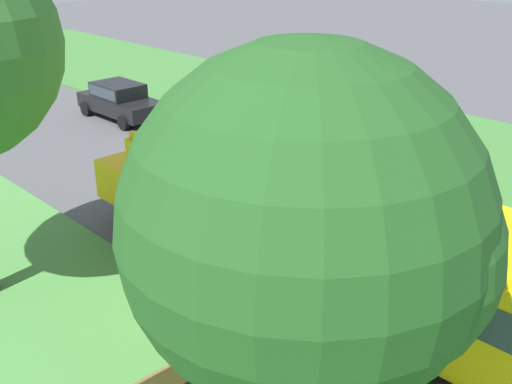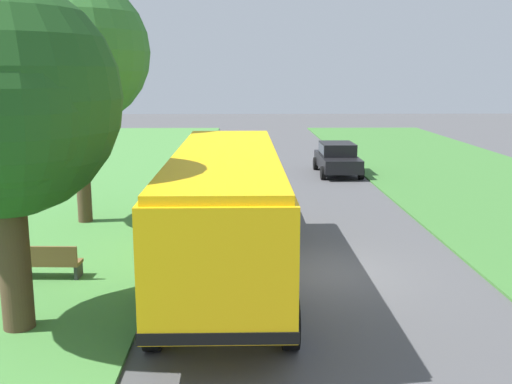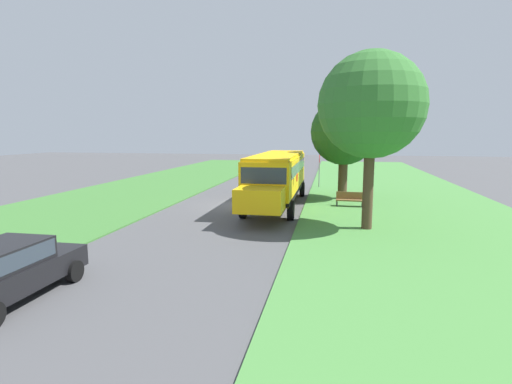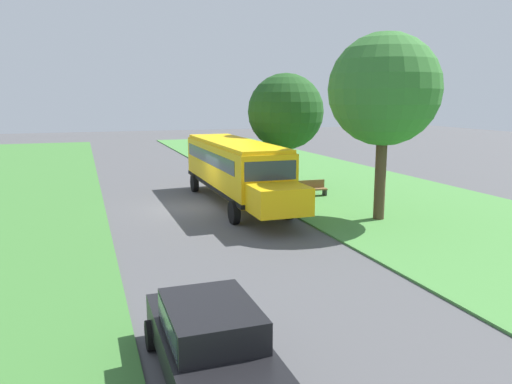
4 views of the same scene
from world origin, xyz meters
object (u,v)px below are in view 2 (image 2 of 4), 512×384
object	(u,v)px
school_bus	(227,201)
park_bench	(47,262)
oak_tree_roadside_mid	(81,52)
oak_tree_beside_bus	(3,103)
car_black_nearest	(337,157)

from	to	relation	value
school_bus	park_bench	world-z (taller)	school_bus
park_bench	oak_tree_roadside_mid	bearing A→B (deg)	93.88
oak_tree_beside_bus	oak_tree_roadside_mid	bearing A→B (deg)	95.47
car_black_nearest	oak_tree_beside_bus	size ratio (longest dim) A/B	0.66
school_bus	oak_tree_beside_bus	world-z (taller)	oak_tree_beside_bus
school_bus	park_bench	bearing A→B (deg)	-176.77
school_bus	oak_tree_roadside_mid	size ratio (longest dim) A/B	1.56
oak_tree_roadside_mid	park_bench	bearing A→B (deg)	-86.12
oak_tree_beside_bus	park_bench	xyz separation A→B (m)	(-0.45, 3.04, -3.96)
school_bus	park_bench	xyz separation A→B (m)	(-4.35, -0.25, -1.45)
school_bus	park_bench	size ratio (longest dim) A/B	7.66
park_bench	oak_tree_beside_bus	bearing A→B (deg)	-81.55
car_black_nearest	oak_tree_beside_bus	world-z (taller)	oak_tree_beside_bus
car_black_nearest	oak_tree_roadside_mid	bearing A→B (deg)	-135.28
car_black_nearest	park_bench	world-z (taller)	car_black_nearest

